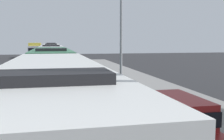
{
  "coord_description": "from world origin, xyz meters",
  "views": [
    {
      "loc": [
        -1.29,
        4.44,
        3.66
      ],
      "look_at": [
        1.74,
        18.26,
        2.15
      ],
      "focal_mm": 44.35,
      "sensor_mm": 36.0,
      "label": 1
    }
  ],
  "objects_px": {
    "bus_middle": "(51,57)",
    "white_suv": "(174,125)",
    "bus_lead": "(53,114)",
    "box_truck_oncoming": "(35,50)",
    "bus_rear": "(51,50)",
    "streetlamp_mid": "(121,22)",
    "bus_fourth_in_line": "(51,53)",
    "bus_second_in_line": "(52,68)"
  },
  "relations": [
    {
      "from": "white_suv",
      "to": "bus_fourth_in_line",
      "type": "bearing_deg",
      "value": 95.62
    },
    {
      "from": "bus_second_in_line",
      "to": "streetlamp_mid",
      "type": "relative_size",
      "value": 1.47
    },
    {
      "from": "bus_rear",
      "to": "white_suv",
      "type": "height_order",
      "value": "bus_rear"
    },
    {
      "from": "bus_second_in_line",
      "to": "white_suv",
      "type": "distance_m",
      "value": 12.77
    },
    {
      "from": "bus_fourth_in_line",
      "to": "box_truck_oncoming",
      "type": "height_order",
      "value": "bus_fourth_in_line"
    },
    {
      "from": "bus_rear",
      "to": "bus_second_in_line",
      "type": "bearing_deg",
      "value": -90.0
    },
    {
      "from": "bus_middle",
      "to": "bus_fourth_in_line",
      "type": "xyz_separation_m",
      "value": [
        0.0,
        12.45,
        0.0
      ]
    },
    {
      "from": "streetlamp_mid",
      "to": "bus_lead",
      "type": "bearing_deg",
      "value": -111.47
    },
    {
      "from": "bus_second_in_line",
      "to": "streetlamp_mid",
      "type": "distance_m",
      "value": 6.48
    },
    {
      "from": "bus_lead",
      "to": "bus_rear",
      "type": "bearing_deg",
      "value": 90.0
    },
    {
      "from": "bus_lead",
      "to": "box_truck_oncoming",
      "type": "bearing_deg",
      "value": 93.63
    },
    {
      "from": "bus_lead",
      "to": "box_truck_oncoming",
      "type": "distance_m",
      "value": 52.12
    },
    {
      "from": "box_truck_oncoming",
      "to": "bus_rear",
      "type": "bearing_deg",
      "value": -15.27
    },
    {
      "from": "bus_rear",
      "to": "streetlamp_mid",
      "type": "height_order",
      "value": "streetlamp_mid"
    },
    {
      "from": "streetlamp_mid",
      "to": "white_suv",
      "type": "bearing_deg",
      "value": -97.22
    },
    {
      "from": "white_suv",
      "to": "bus_second_in_line",
      "type": "bearing_deg",
      "value": 106.85
    },
    {
      "from": "bus_middle",
      "to": "white_suv",
      "type": "distance_m",
      "value": 25.43
    },
    {
      "from": "white_suv",
      "to": "box_truck_oncoming",
      "type": "relative_size",
      "value": 0.66
    },
    {
      "from": "bus_rear",
      "to": "bus_lead",
      "type": "bearing_deg",
      "value": -90.0
    },
    {
      "from": "bus_middle",
      "to": "streetlamp_mid",
      "type": "bearing_deg",
      "value": -65.29
    },
    {
      "from": "streetlamp_mid",
      "to": "box_truck_oncoming",
      "type": "bearing_deg",
      "value": 102.8
    },
    {
      "from": "bus_middle",
      "to": "white_suv",
      "type": "relative_size",
      "value": 2.44
    },
    {
      "from": "box_truck_oncoming",
      "to": "streetlamp_mid",
      "type": "bearing_deg",
      "value": -77.2
    },
    {
      "from": "bus_second_in_line",
      "to": "bus_rear",
      "type": "xyz_separation_m",
      "value": [
        -0.0,
        38.6,
        -0.0
      ]
    },
    {
      "from": "bus_middle",
      "to": "bus_rear",
      "type": "relative_size",
      "value": 1.02
    },
    {
      "from": "bus_second_in_line",
      "to": "box_truck_oncoming",
      "type": "xyz_separation_m",
      "value": [
        -3.3,
        39.5,
        0.01
      ]
    },
    {
      "from": "white_suv",
      "to": "streetlamp_mid",
      "type": "bearing_deg",
      "value": 82.78
    },
    {
      "from": "bus_rear",
      "to": "box_truck_oncoming",
      "type": "height_order",
      "value": "bus_rear"
    },
    {
      "from": "bus_lead",
      "to": "bus_second_in_line",
      "type": "height_order",
      "value": "same"
    },
    {
      "from": "bus_lead",
      "to": "bus_fourth_in_line",
      "type": "xyz_separation_m",
      "value": [
        0.0,
        37.9,
        0.0
      ]
    },
    {
      "from": "bus_lead",
      "to": "white_suv",
      "type": "relative_size",
      "value": 2.49
    },
    {
      "from": "bus_rear",
      "to": "streetlamp_mid",
      "type": "bearing_deg",
      "value": -81.78
    },
    {
      "from": "bus_lead",
      "to": "bus_fourth_in_line",
      "type": "distance_m",
      "value": 37.9
    },
    {
      "from": "bus_lead",
      "to": "bus_middle",
      "type": "xyz_separation_m",
      "value": [
        -0.0,
        25.45,
        -0.0
      ]
    },
    {
      "from": "bus_fourth_in_line",
      "to": "white_suv",
      "type": "height_order",
      "value": "bus_fourth_in_line"
    },
    {
      "from": "streetlamp_mid",
      "to": "bus_rear",
      "type": "bearing_deg",
      "value": 98.22
    },
    {
      "from": "bus_middle",
      "to": "box_truck_oncoming",
      "type": "xyz_separation_m",
      "value": [
        -3.3,
        26.56,
        0.01
      ]
    },
    {
      "from": "bus_fourth_in_line",
      "to": "bus_rear",
      "type": "height_order",
      "value": "same"
    },
    {
      "from": "box_truck_oncoming",
      "to": "streetlamp_mid",
      "type": "xyz_separation_m",
      "value": [
        8.7,
        -38.29,
        3.36
      ]
    },
    {
      "from": "bus_fourth_in_line",
      "to": "bus_rear",
      "type": "distance_m",
      "value": 13.21
    },
    {
      "from": "bus_lead",
      "to": "box_truck_oncoming",
      "type": "relative_size",
      "value": 1.65
    },
    {
      "from": "bus_rear",
      "to": "streetlamp_mid",
      "type": "distance_m",
      "value": 37.92
    }
  ]
}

